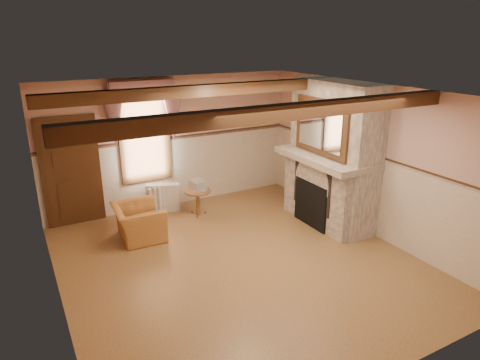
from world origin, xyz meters
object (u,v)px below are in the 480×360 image
bowl (334,155)px  oil_lamp (306,140)px  armchair (139,222)px  mantel_clock (302,141)px  side_table (198,203)px  radiator (163,198)px

bowl → oil_lamp: 0.88m
armchair → mantel_clock: 3.66m
armchair → mantel_clock: bearing=-91.6°
side_table → bowl: (2.05, -1.76, 1.19)m
mantel_clock → bowl: bearing=-90.0°
armchair → side_table: size_ratio=1.75×
armchair → bowl: (3.44, -1.31, 1.15)m
bowl → mantel_clock: 1.02m
bowl → oil_lamp: (0.00, 0.88, 0.10)m
mantel_clock → side_table: bearing=160.2°
radiator → bowl: (2.62, -2.32, 1.16)m
armchair → bowl: bowl is taller
radiator → bowl: bearing=-19.5°
radiator → mantel_clock: (2.62, -1.30, 1.22)m
radiator → mantel_clock: 3.16m
armchair → radiator: size_ratio=1.39×
bowl → oil_lamp: size_ratio=1.26×
side_table → oil_lamp: oil_lamp is taller
oil_lamp → mantel_clock: bearing=90.0°
side_table → bowl: bearing=-40.6°
radiator → oil_lamp: size_ratio=2.50×
armchair → mantel_clock: size_ratio=4.04×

